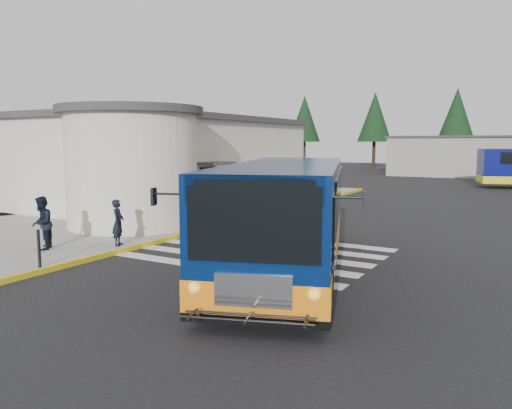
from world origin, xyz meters
The scene contains 9 objects.
ground centered at (0.00, 0.00, 0.00)m, with size 140.00×140.00×0.00m, color black.
sidewalk centered at (-9.00, 4.00, 0.07)m, with size 10.00×34.00×0.15m, color gray.
curb_strip centered at (-4.05, 4.00, 0.08)m, with size 0.12×34.00×0.16m, color yellow.
station_building centered at (-10.84, 6.91, 2.57)m, with size 12.70×18.70×4.80m.
crosswalk centered at (-0.50, -0.80, 0.01)m, with size 8.00×5.35×0.01m.
transit_bus centered at (1.56, -2.58, 1.43)m, with size 6.37×10.81×2.98m.
pedestrian_a centered at (-4.50, -2.83, 0.92)m, with size 0.56×0.37×1.53m, color black.
pedestrian_b centered at (-6.11, -4.51, 1.00)m, with size 0.83×0.64×1.70m, color black.
bollard centered at (-4.20, -6.04, 0.67)m, with size 0.09×0.09×1.05m, color black.
Camera 1 is at (7.54, -14.56, 3.54)m, focal length 35.00 mm.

